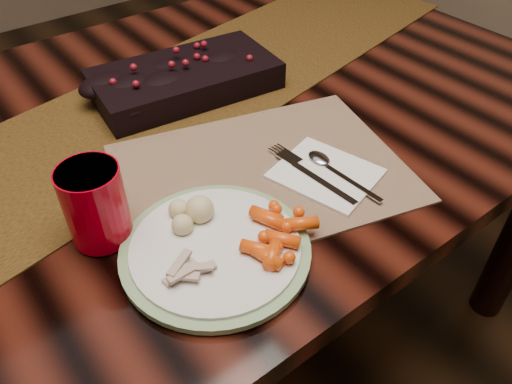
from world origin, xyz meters
TOP-DOWN VIEW (x-y plane):
  - floor at (0.00, 0.00)m, footprint 5.00×5.00m
  - dining_table at (0.00, 0.00)m, footprint 1.80×1.00m
  - table_runner at (0.04, 0.06)m, footprint 1.76×0.69m
  - centerpiece at (0.14, 0.08)m, footprint 0.38×0.23m
  - placemat_main at (0.10, -0.22)m, footprint 0.53×0.45m
  - dinner_plate at (-0.06, -0.32)m, footprint 0.32×0.32m
  - baby_carrots at (0.01, -0.35)m, footprint 0.12×0.10m
  - mashed_potatoes at (-0.06, -0.26)m, footprint 0.07×0.07m
  - turkey_shreds at (-0.11, -0.34)m, footprint 0.07×0.06m
  - napkin at (0.18, -0.29)m, footprint 0.17×0.19m
  - fork at (0.16, -0.29)m, footprint 0.04×0.17m
  - spoon at (0.19, -0.31)m, footprint 0.04×0.15m
  - red_cup at (-0.16, -0.19)m, footprint 0.09×0.09m

SIDE VIEW (x-z plane):
  - floor at x=0.00m, z-range 0.00..0.00m
  - dining_table at x=0.00m, z-range 0.00..0.75m
  - table_runner at x=0.04m, z-range 0.75..0.75m
  - placemat_main at x=0.10m, z-range 0.75..0.75m
  - napkin at x=0.18m, z-range 0.75..0.76m
  - spoon at x=0.19m, z-range 0.76..0.76m
  - fork at x=0.16m, z-range 0.76..0.76m
  - dinner_plate at x=-0.06m, z-range 0.75..0.77m
  - turkey_shreds at x=-0.11m, z-range 0.77..0.78m
  - baby_carrots at x=0.01m, z-range 0.77..0.79m
  - centerpiece at x=0.14m, z-range 0.75..0.82m
  - mashed_potatoes at x=-0.06m, z-range 0.77..0.81m
  - red_cup at x=-0.16m, z-range 0.75..0.87m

